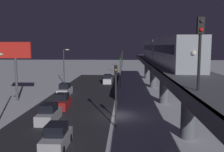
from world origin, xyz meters
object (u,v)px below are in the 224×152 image
sedan_silver (57,138)px  commercial_billboard (15,56)px  traffic_light_distant (122,56)px  sedan_red (62,102)px  subway_train (162,50)px  traffic_light_far (122,60)px  sedan_silver_2 (49,114)px  rail_signal (200,41)px  sedan_white_2 (65,90)px  traffic_light_mid (120,67)px  traffic_light_near (116,87)px  sedan_white (108,80)px

sedan_silver → commercial_billboard: bearing=122.0°
traffic_light_distant → sedan_red: bearing=83.7°
subway_train → traffic_light_far: 36.69m
sedan_silver_2 → rail_signal: bearing=133.8°
sedan_white_2 → commercial_billboard: size_ratio=0.51×
sedan_silver → commercial_billboard: commercial_billboard is taller
sedan_white_2 → traffic_light_mid: traffic_light_mid is taller
sedan_white_2 → traffic_light_near: traffic_light_near is taller
subway_train → sedan_silver: size_ratio=8.57×
rail_signal → sedan_silver: rail_signal is taller
sedan_silver → sedan_silver_2: (2.80, -7.12, 0.01)m
sedan_white → sedan_silver_2: 29.62m
sedan_silver → sedan_white_2: bearing=101.7°
traffic_light_far → traffic_light_near: bearing=90.0°
sedan_red → traffic_light_near: 11.32m
traffic_light_far → traffic_light_distant: 25.30m
sedan_white_2 → sedan_silver_2: same height
traffic_light_far → commercial_billboard: (15.40, 38.91, 2.63)m
sedan_white_2 → traffic_light_mid: 13.00m
sedan_red → sedan_silver_2: size_ratio=0.88×
sedan_red → traffic_light_mid: (-7.50, -17.53, 3.40)m
sedan_white → sedan_silver_2: bearing=-98.9°
sedan_red → sedan_white_2: same height
sedan_silver → traffic_light_distant: 81.54m
traffic_light_distant → traffic_light_mid: bearing=90.0°
traffic_light_far → sedan_white_2: bearing=74.6°
traffic_light_mid → commercial_billboard: 20.72m
sedan_white → traffic_light_distant: (-2.90, -44.95, 3.40)m
traffic_light_near → traffic_light_distant: same height
sedan_red → traffic_light_distant: traffic_light_distant is taller
subway_train → sedan_red: bearing=26.0°
traffic_light_mid → traffic_light_distant: (0.00, -50.61, 0.00)m
subway_train → traffic_light_distant: (6.68, -61.21, -3.46)m
subway_train → sedan_white_2: 17.53m
sedan_silver → traffic_light_mid: (-4.70, -30.73, 3.41)m
sedan_white → traffic_light_distant: size_ratio=0.66×
sedan_white → sedan_silver_2: size_ratio=0.91×
sedan_white_2 → traffic_light_mid: bearing=-137.8°
sedan_red → commercial_billboard: (7.90, -3.93, 6.03)m
subway_train → sedan_silver: 24.12m
sedan_red → traffic_light_distant: size_ratio=0.64×
subway_train → sedan_white_2: subway_train is taller
sedan_white_2 → commercial_billboard: bearing=40.3°
sedan_silver_2 → traffic_light_near: 8.41m
rail_signal → traffic_light_near: rail_signal is taller
sedan_white → traffic_light_far: (-2.90, -19.65, 3.40)m
subway_train → rail_signal: (1.73, 25.98, 0.95)m
subway_train → sedan_white: size_ratio=8.75×
rail_signal → traffic_light_mid: size_ratio=0.62×
subway_train → sedan_silver_2: (14.18, 13.00, -6.86)m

